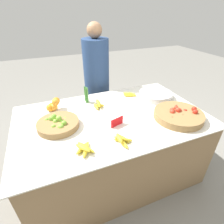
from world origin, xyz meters
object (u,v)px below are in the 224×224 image
object	(u,v)px
metal_bowl	(156,95)
price_sign	(117,122)
lime_bowl	(58,124)
tomato_basket	(179,115)
vendor_person	(97,87)

from	to	relation	value
metal_bowl	price_sign	world-z (taller)	price_sign
lime_bowl	metal_bowl	distance (m)	1.16
price_sign	metal_bowl	bearing A→B (deg)	11.72
lime_bowl	metal_bowl	world-z (taller)	lime_bowl
lime_bowl	metal_bowl	size ratio (longest dim) A/B	0.96
lime_bowl	tomato_basket	distance (m)	1.13
price_sign	tomato_basket	bearing A→B (deg)	-26.93
tomato_basket	vendor_person	distance (m)	1.23
metal_bowl	lime_bowl	bearing A→B (deg)	-171.34
metal_bowl	vendor_person	bearing A→B (deg)	126.93
lime_bowl	price_sign	size ratio (longest dim) A/B	2.78
vendor_person	metal_bowl	bearing A→B (deg)	-53.07
lime_bowl	tomato_basket	size ratio (longest dim) A/B	0.79
vendor_person	lime_bowl	bearing A→B (deg)	-126.68
tomato_basket	price_sign	size ratio (longest dim) A/B	3.52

